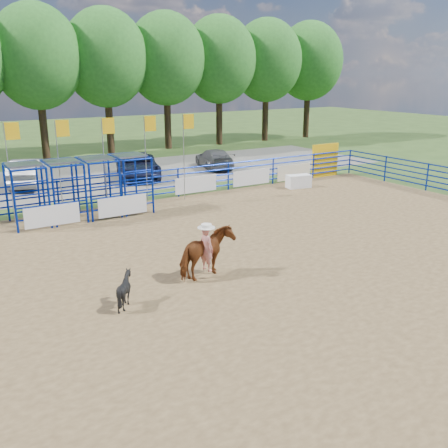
{
  "coord_description": "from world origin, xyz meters",
  "views": [
    {
      "loc": [
        -7.98,
        -12.46,
        6.07
      ],
      "look_at": [
        0.24,
        1.0,
        1.3
      ],
      "focal_mm": 40.0,
      "sensor_mm": 36.0,
      "label": 1
    }
  ],
  "objects_px": {
    "horse_and_rider": "(207,250)",
    "car_b": "(29,172)",
    "car_c": "(138,166)",
    "car_d": "(214,159)",
    "announcer_table": "(299,181)",
    "calf": "(125,290)"
  },
  "relations": [
    {
      "from": "car_b",
      "to": "car_c",
      "type": "bearing_deg",
      "value": -168.93
    },
    {
      "from": "announcer_table",
      "to": "car_d",
      "type": "bearing_deg",
      "value": 96.77
    },
    {
      "from": "car_c",
      "to": "announcer_table",
      "type": "bearing_deg",
      "value": -31.07
    },
    {
      "from": "horse_and_rider",
      "to": "car_b",
      "type": "distance_m",
      "value": 16.9
    },
    {
      "from": "car_b",
      "to": "car_c",
      "type": "relative_size",
      "value": 0.88
    },
    {
      "from": "car_b",
      "to": "announcer_table",
      "type": "bearing_deg",
      "value": 167.59
    },
    {
      "from": "horse_and_rider",
      "to": "car_d",
      "type": "relative_size",
      "value": 0.55
    },
    {
      "from": "horse_and_rider",
      "to": "car_c",
      "type": "bearing_deg",
      "value": 75.4
    },
    {
      "from": "announcer_table",
      "to": "car_c",
      "type": "relative_size",
      "value": 0.26
    },
    {
      "from": "announcer_table",
      "to": "horse_and_rider",
      "type": "distance_m",
      "value": 13.49
    },
    {
      "from": "calf",
      "to": "car_d",
      "type": "bearing_deg",
      "value": -48.53
    },
    {
      "from": "announcer_table",
      "to": "car_c",
      "type": "bearing_deg",
      "value": 131.57
    },
    {
      "from": "announcer_table",
      "to": "horse_and_rider",
      "type": "relative_size",
      "value": 0.55
    },
    {
      "from": "car_c",
      "to": "car_b",
      "type": "bearing_deg",
      "value": -172.97
    },
    {
      "from": "announcer_table",
      "to": "car_b",
      "type": "height_order",
      "value": "car_b"
    },
    {
      "from": "horse_and_rider",
      "to": "car_c",
      "type": "relative_size",
      "value": 0.46
    },
    {
      "from": "calf",
      "to": "car_c",
      "type": "xyz_separation_m",
      "value": [
        6.95,
        16.26,
        0.24
      ]
    },
    {
      "from": "announcer_table",
      "to": "horse_and_rider",
      "type": "xyz_separation_m",
      "value": [
        -10.56,
        -8.38,
        0.52
      ]
    },
    {
      "from": "horse_and_rider",
      "to": "calf",
      "type": "relative_size",
      "value": 2.56
    },
    {
      "from": "car_b",
      "to": "car_d",
      "type": "distance_m",
      "value": 11.67
    },
    {
      "from": "car_b",
      "to": "car_d",
      "type": "height_order",
      "value": "car_b"
    },
    {
      "from": "announcer_table",
      "to": "calf",
      "type": "relative_size",
      "value": 1.41
    }
  ]
}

